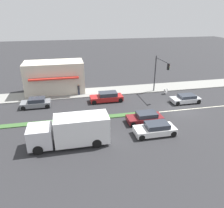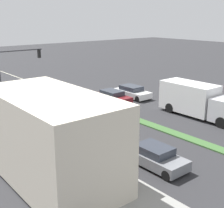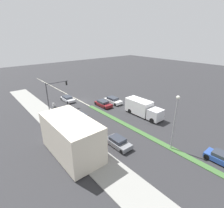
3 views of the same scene
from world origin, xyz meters
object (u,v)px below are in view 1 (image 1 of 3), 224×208
object	(u,v)px
warning_aframe_sign	(166,91)
suv_grey	(36,103)
sedan_maroon	(145,118)
delivery_truck	(72,130)
traffic_signal_main	(159,70)
hatchback_red	(107,97)
pedestrian	(79,89)
van_white	(155,129)
sedan_silver	(186,99)

from	to	relation	value
warning_aframe_sign	suv_grey	size ratio (longest dim) A/B	0.22
sedan_maroon	delivery_truck	bearing A→B (deg)	108.51
traffic_signal_main	warning_aframe_sign	distance (m)	3.72
hatchback_red	sedan_maroon	world-z (taller)	hatchback_red
traffic_signal_main	delivery_truck	xyz separation A→B (m)	(-11.12, 13.42, -2.43)
pedestrian	hatchback_red	size ratio (longest dim) A/B	0.36
hatchback_red	van_white	world-z (taller)	hatchback_red
delivery_truck	sedan_maroon	xyz separation A→B (m)	(2.80, -8.37, -0.88)
sedan_silver	suv_grey	distance (m)	20.56
traffic_signal_main	hatchback_red	xyz separation A→B (m)	(-1.12, 8.18, -3.25)
traffic_signal_main	pedestrian	distance (m)	12.41
suv_grey	pedestrian	bearing A→B (deg)	-61.60
hatchback_red	sedan_silver	distance (m)	11.10
hatchback_red	sedan_maroon	xyz separation A→B (m)	(-7.20, -3.12, -0.06)
warning_aframe_sign	sedan_maroon	size ratio (longest dim) A/B	0.20
van_white	sedan_maroon	distance (m)	2.80
sedan_maroon	suv_grey	distance (m)	14.64
traffic_signal_main	delivery_truck	world-z (taller)	traffic_signal_main
pedestrian	suv_grey	distance (m)	6.74
pedestrian	van_white	world-z (taller)	pedestrian
delivery_truck	sedan_silver	size ratio (longest dim) A/B	1.86
sedan_maroon	hatchback_red	bearing A→B (deg)	23.43
traffic_signal_main	sedan_silver	xyz separation A→B (m)	(-3.92, -2.57, -3.33)
traffic_signal_main	warning_aframe_sign	bearing A→B (deg)	-94.94
sedan_maroon	suv_grey	size ratio (longest dim) A/B	1.08
hatchback_red	sedan_maroon	distance (m)	7.85
traffic_signal_main	delivery_truck	distance (m)	17.60
van_white	sedan_silver	distance (m)	10.43
pedestrian	hatchback_red	xyz separation A→B (m)	(-3.20, -3.71, -0.34)
pedestrian	van_white	xyz separation A→B (m)	(-13.20, -6.91, -0.36)
suv_grey	van_white	bearing A→B (deg)	-127.95
pedestrian	traffic_signal_main	bearing A→B (deg)	-99.90
traffic_signal_main	suv_grey	distance (m)	18.14
hatchback_red	sedan_maroon	bearing A→B (deg)	-156.57
sedan_maroon	pedestrian	bearing A→B (deg)	33.29
warning_aframe_sign	suv_grey	xyz separation A→B (m)	(-1.01, 19.13, 0.18)
traffic_signal_main	sedan_maroon	xyz separation A→B (m)	(-8.32, 5.06, -3.32)
pedestrian	van_white	bearing A→B (deg)	-152.38
delivery_truck	traffic_signal_main	bearing A→B (deg)	-50.35
van_white	sedan_silver	world-z (taller)	van_white
pedestrian	warning_aframe_sign	world-z (taller)	pedestrian
delivery_truck	van_white	bearing A→B (deg)	-90.00
delivery_truck	sedan_maroon	size ratio (longest dim) A/B	1.83
suv_grey	sedan_silver	bearing A→B (deg)	-97.83
traffic_signal_main	sedan_maroon	size ratio (longest dim) A/B	1.36
traffic_signal_main	van_white	bearing A→B (deg)	155.89
sedan_maroon	sedan_silver	xyz separation A→B (m)	(4.40, -7.62, -0.02)
warning_aframe_sign	hatchback_red	bearing A→B (deg)	96.06
sedan_maroon	suv_grey	xyz separation A→B (m)	(7.20, 12.75, 0.02)
traffic_signal_main	pedestrian	bearing A→B (deg)	80.10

